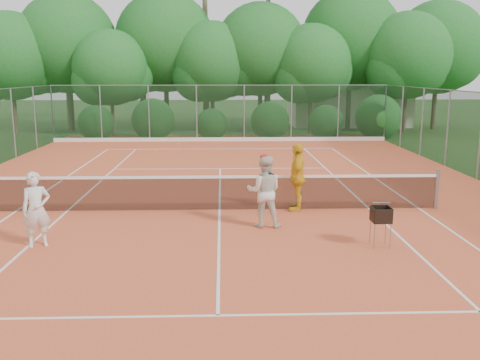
% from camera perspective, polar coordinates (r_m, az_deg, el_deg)
% --- Properties ---
extents(ground, '(120.00, 120.00, 0.00)m').
position_cam_1_polar(ground, '(14.53, -2.20, -3.33)').
color(ground, '#1F4117').
rests_on(ground, ground).
extents(clay_court, '(18.00, 36.00, 0.02)m').
position_cam_1_polar(clay_court, '(14.52, -2.20, -3.29)').
color(clay_court, '#DA5A32').
rests_on(clay_court, ground).
extents(club_building, '(8.00, 5.00, 3.00)m').
position_cam_1_polar(club_building, '(39.14, 11.36, 7.98)').
color(club_building, beige).
rests_on(club_building, ground).
extents(tennis_net, '(11.97, 0.10, 1.10)m').
position_cam_1_polar(tennis_net, '(14.40, -2.22, -1.28)').
color(tennis_net, gray).
rests_on(tennis_net, clay_court).
extents(player_white, '(0.70, 0.59, 1.62)m').
position_cam_1_polar(player_white, '(12.19, -20.90, -2.96)').
color(player_white, silver).
rests_on(player_white, clay_court).
extents(player_center_grp, '(0.91, 0.74, 1.78)m').
position_cam_1_polar(player_center_grp, '(12.84, 2.60, -1.18)').
color(player_center_grp, silver).
rests_on(player_center_grp, clay_court).
extents(player_yellow, '(0.60, 1.13, 1.84)m').
position_cam_1_polar(player_yellow, '(14.41, 6.14, 0.32)').
color(player_yellow, gold).
rests_on(player_yellow, clay_court).
extents(ball_hopper, '(0.38, 0.38, 0.87)m').
position_cam_1_polar(ball_hopper, '(11.77, 14.82, -3.67)').
color(ball_hopper, gray).
rests_on(ball_hopper, clay_court).
extents(stray_ball_a, '(0.07, 0.07, 0.07)m').
position_cam_1_polar(stray_ball_a, '(25.58, -8.97, 3.09)').
color(stray_ball_a, '#C0D030').
rests_on(stray_ball_a, clay_court).
extents(stray_ball_b, '(0.07, 0.07, 0.07)m').
position_cam_1_polar(stray_ball_b, '(27.98, -6.52, 3.86)').
color(stray_ball_b, '#E0F037').
rests_on(stray_ball_b, clay_court).
extents(stray_ball_c, '(0.07, 0.07, 0.07)m').
position_cam_1_polar(stray_ball_c, '(24.04, 4.47, 2.66)').
color(stray_ball_c, gold).
rests_on(stray_ball_c, clay_court).
extents(court_markings, '(11.03, 23.83, 0.01)m').
position_cam_1_polar(court_markings, '(14.52, -2.20, -3.24)').
color(court_markings, white).
rests_on(court_markings, clay_court).
extents(fence_back, '(18.07, 0.07, 3.00)m').
position_cam_1_polar(fence_back, '(29.13, -2.10, 7.12)').
color(fence_back, '#19381E').
rests_on(fence_back, clay_court).
extents(tropical_treeline, '(32.10, 8.49, 15.03)m').
position_cam_1_polar(tropical_treeline, '(34.33, 0.34, 13.78)').
color(tropical_treeline, brown).
rests_on(tropical_treeline, ground).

